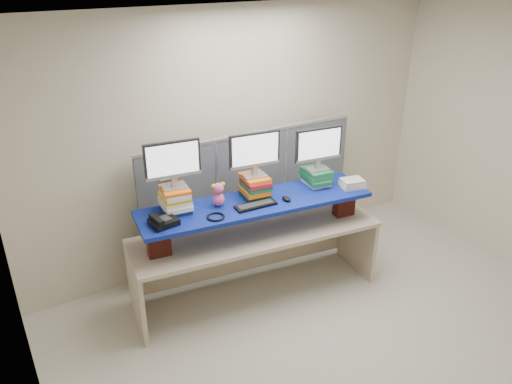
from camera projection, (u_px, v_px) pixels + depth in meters
room at (367, 210)px, 3.91m from camera, size 5.00×4.00×2.80m
cubicle_partition at (252, 197)px, 5.56m from camera, size 2.60×0.06×1.53m
desk at (256, 244)px, 4.97m from camera, size 2.55×1.04×0.75m
brick_pier_left at (158, 241)px, 4.45m from camera, size 0.22×0.14×0.28m
brick_pier_right at (344, 202)px, 5.16m from camera, size 0.22×0.14×0.28m
blue_board at (256, 203)px, 4.78m from camera, size 2.33×0.86×0.04m
book_stack_left at (175, 199)px, 4.55m from camera, size 0.28×0.32×0.24m
book_stack_center at (255, 186)px, 4.84m from camera, size 0.29×0.34×0.21m
book_stack_right at (316, 176)px, 5.10m from camera, size 0.28×0.34×0.16m
monitor_left at (173, 162)px, 4.39m from camera, size 0.51×0.17×0.44m
monitor_center at (255, 152)px, 4.69m from camera, size 0.51×0.17×0.44m
monitor_right at (319, 146)px, 4.96m from camera, size 0.51×0.17×0.44m
keyboard at (256, 205)px, 4.67m from camera, size 0.41×0.16×0.03m
mouse at (286, 199)px, 4.78m from camera, size 0.09×0.13×0.04m
desk_phone at (163, 221)px, 4.34m from camera, size 0.25×0.23×0.09m
headset at (216, 217)px, 4.47m from camera, size 0.20×0.20×0.02m
plush_toy at (218, 194)px, 4.64m from camera, size 0.14×0.10×0.23m
binder_stack at (352, 183)px, 5.05m from camera, size 0.28×0.24×0.08m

